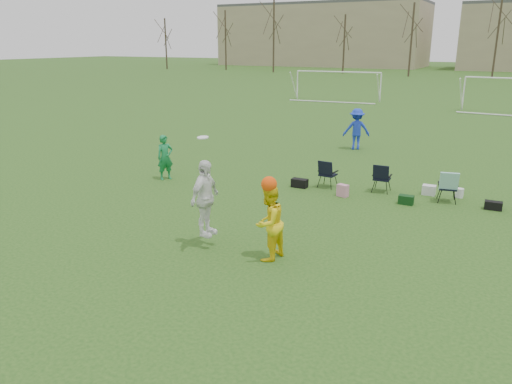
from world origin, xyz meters
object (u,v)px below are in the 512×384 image
Objects in this scene: fielder_blue at (356,129)px; center_contest at (238,210)px; goal_left at (338,78)px; fielder_green_near at (165,157)px.

center_contest is (1.13, -13.07, 0.12)m from fielder_blue.
center_contest is 0.37× the size of goal_left.
fielder_blue is at bearing 1.74° from fielder_green_near.
center_contest reaches higher than fielder_green_near.
fielder_blue is at bearing -73.56° from goal_left.
goal_left is (-3.04, 27.88, 1.10)m from fielder_green_near.
center_contest is at bearing -79.93° from goal_left.
center_contest is (5.70, -4.58, 0.26)m from fielder_green_near.
goal_left is at bearing 36.27° from fielder_green_near.
goal_left is (-8.74, 32.46, 0.85)m from center_contest.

